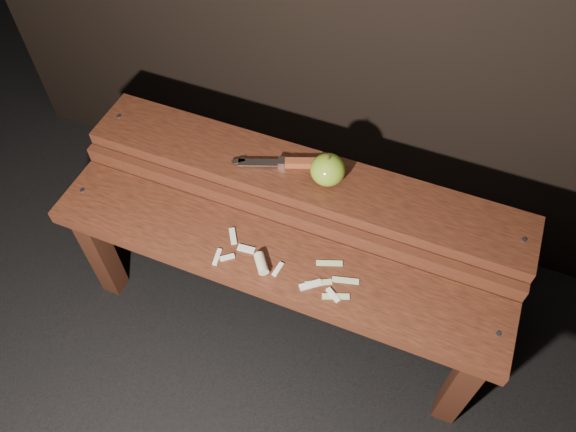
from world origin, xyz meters
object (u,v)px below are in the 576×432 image
at_px(bench_rear_tier, 303,195).
at_px(knife, 291,163).
at_px(bench_front_tier, 270,273).
at_px(apple, 328,170).

distance_m(bench_rear_tier, knife, 0.11).
bearing_deg(bench_front_tier, apple, 74.63).
bearing_deg(knife, apple, -7.07).
bearing_deg(bench_rear_tier, bench_front_tier, -90.00).
relative_size(bench_front_tier, bench_rear_tier, 1.00).
bearing_deg(apple, knife, 172.93).
distance_m(bench_rear_tier, apple, 0.14).
xyz_separation_m(apple, knife, (-0.10, 0.01, -0.03)).
distance_m(bench_front_tier, knife, 0.29).
bearing_deg(bench_rear_tier, knife, 156.78).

